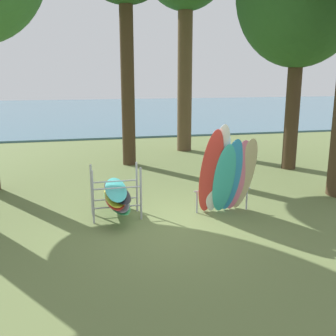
% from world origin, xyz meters
% --- Properties ---
extents(ground_plane, '(80.00, 80.00, 0.00)m').
position_xyz_m(ground_plane, '(0.00, 0.00, 0.00)').
color(ground_plane, olive).
extents(lake_water, '(80.00, 36.00, 0.10)m').
position_xyz_m(lake_water, '(0.00, 30.92, 0.05)').
color(lake_water, '#477084').
rests_on(lake_water, ground).
extents(leaning_board_pile, '(1.46, 0.90, 2.27)m').
position_xyz_m(leaning_board_pile, '(1.49, 0.50, 1.00)').
color(leaning_board_pile, red).
rests_on(leaning_board_pile, ground).
extents(board_storage_rack, '(1.15, 2.13, 1.25)m').
position_xyz_m(board_storage_rack, '(-1.10, 0.98, 0.55)').
color(board_storage_rack, '#9EA0A5').
rests_on(board_storage_rack, ground).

